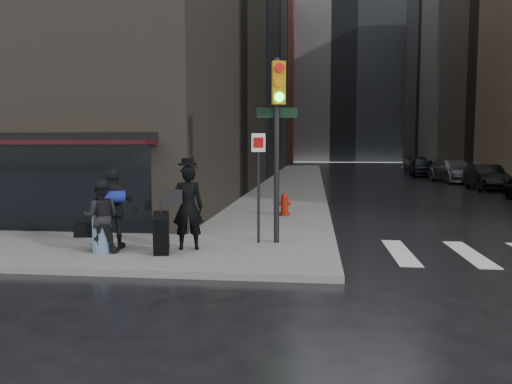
# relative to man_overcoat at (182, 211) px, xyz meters

# --- Properties ---
(ground) EXTENTS (140.00, 140.00, 0.00)m
(ground) POSITION_rel_man_overcoat_xyz_m (1.58, 0.07, -1.06)
(ground) COLOR black
(ground) RESTS_ON ground
(sidewalk_left) EXTENTS (4.00, 50.00, 0.15)m
(sidewalk_left) POSITION_rel_man_overcoat_xyz_m (1.58, 27.07, -0.98)
(sidewalk_left) COLOR slate
(sidewalk_left) RESTS_ON ground
(sidewalk_right) EXTENTS (3.00, 50.00, 0.15)m
(sidewalk_right) POSITION_rel_man_overcoat_xyz_m (15.08, 27.07, -0.98)
(sidewalk_right) COLOR slate
(sidewalk_right) RESTS_ON ground
(bldg_left_far) EXTENTS (22.00, 20.00, 26.00)m
(bldg_left_far) POSITION_rel_man_overcoat_xyz_m (-11.42, 62.07, 11.94)
(bldg_left_far) COLOR brown
(bldg_left_far) RESTS_ON ground
(bldg_right_far) EXTENTS (22.00, 20.00, 25.00)m
(bldg_right_far) POSITION_rel_man_overcoat_xyz_m (27.58, 58.07, 11.44)
(bldg_right_far) COLOR slate
(bldg_right_far) RESTS_ON ground
(bldg_distant) EXTENTS (40.00, 12.00, 32.00)m
(bldg_distant) POSITION_rel_man_overcoat_xyz_m (7.58, 78.07, 14.94)
(bldg_distant) COLOR slate
(bldg_distant) RESTS_ON ground
(storefront) EXTENTS (8.40, 1.11, 2.83)m
(storefront) POSITION_rel_man_overcoat_xyz_m (-5.42, 1.97, 0.77)
(storefront) COLOR black
(storefront) RESTS_ON ground
(man_overcoat) EXTENTS (1.12, 1.31, 2.16)m
(man_overcoat) POSITION_rel_man_overcoat_xyz_m (0.00, 0.00, 0.00)
(man_overcoat) COLOR black
(man_overcoat) RESTS_ON ground
(man_jeans) EXTENTS (1.20, 0.78, 1.64)m
(man_jeans) POSITION_rel_man_overcoat_xyz_m (-1.75, -0.45, -0.09)
(man_jeans) COLOR black
(man_jeans) RESTS_ON ground
(man_greycoat) EXTENTS (1.12, 0.51, 1.87)m
(man_greycoat) POSITION_rel_man_overcoat_xyz_m (-1.63, 0.00, 0.03)
(man_greycoat) COLOR black
(man_greycoat) RESTS_ON ground
(traffic_light) EXTENTS (1.11, 0.61, 4.52)m
(traffic_light) POSITION_rel_man_overcoat_xyz_m (2.06, 1.09, 2.01)
(traffic_light) COLOR black
(traffic_light) RESTS_ON ground
(fire_hydrant) EXTENTS (0.43, 0.34, 0.78)m
(fire_hydrant) POSITION_rel_man_overcoat_xyz_m (1.98, 6.11, -0.56)
(fire_hydrant) COLOR #951909
(fire_hydrant) RESTS_ON ground
(parked_car_2) EXTENTS (1.76, 4.57, 1.48)m
(parked_car_2) POSITION_rel_man_overcoat_xyz_m (13.02, 19.48, -0.32)
(parked_car_2) COLOR black
(parked_car_2) RESTS_ON ground
(parked_car_3) EXTENTS (2.86, 5.85, 1.64)m
(parked_car_3) POSITION_rel_man_overcoat_xyz_m (12.90, 25.99, -0.24)
(parked_car_3) COLOR #46454A
(parked_car_3) RESTS_ON ground
(parked_car_4) EXTENTS (2.41, 5.02, 1.66)m
(parked_car_4) POSITION_rel_man_overcoat_xyz_m (12.14, 32.50, -0.23)
(parked_car_4) COLOR black
(parked_car_4) RESTS_ON ground
(parked_car_5) EXTENTS (1.62, 4.63, 1.52)m
(parked_car_5) POSITION_rel_man_overcoat_xyz_m (12.83, 39.01, -0.30)
(parked_car_5) COLOR black
(parked_car_5) RESTS_ON ground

